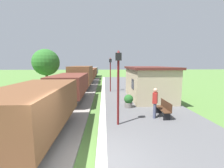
# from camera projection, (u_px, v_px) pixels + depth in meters

# --- Properties ---
(platform_slab) EXTENTS (6.00, 60.00, 0.25)m
(platform_slab) POSITION_uv_depth(u_px,v_px,m) (190.00, 164.00, 4.78)
(platform_slab) COLOR #565659
(platform_slab) RESTS_ON ground
(platform_edge_stripe) EXTENTS (0.36, 60.00, 0.01)m
(platform_edge_stripe) POSITION_uv_depth(u_px,v_px,m) (101.00, 164.00, 4.61)
(platform_edge_stripe) COLOR silver
(platform_edge_stripe) RESTS_ON platform_slab
(rail_near) EXTENTS (0.07, 60.00, 0.14)m
(rail_near) POSITION_uv_depth(u_px,v_px,m) (32.00, 168.00, 4.51)
(rail_near) COLOR slate
(rail_near) RESTS_ON track_ballast
(freight_train) EXTENTS (2.50, 39.20, 2.72)m
(freight_train) POSITION_uv_depth(u_px,v_px,m) (85.00, 76.00, 22.39)
(freight_train) COLOR brown
(freight_train) RESTS_ON rail_near
(station_hut) EXTENTS (3.50, 5.80, 2.78)m
(station_hut) POSITION_uv_depth(u_px,v_px,m) (148.00, 83.00, 13.23)
(station_hut) COLOR tan
(station_hut) RESTS_ON platform_slab
(bench_near_hut) EXTENTS (0.42, 1.50, 0.91)m
(bench_near_hut) POSITION_uv_depth(u_px,v_px,m) (164.00, 109.00, 8.69)
(bench_near_hut) COLOR #422819
(bench_near_hut) RESTS_ON platform_slab
(person_waiting) EXTENTS (0.39, 0.45, 1.71)m
(person_waiting) POSITION_uv_depth(u_px,v_px,m) (155.00, 102.00, 8.41)
(person_waiting) COLOR #474C66
(person_waiting) RESTS_ON platform_slab
(potted_planter) EXTENTS (0.64, 0.64, 0.92)m
(potted_planter) POSITION_uv_depth(u_px,v_px,m) (129.00, 101.00, 10.53)
(potted_planter) COLOR slate
(potted_planter) RESTS_ON platform_slab
(lamp_post_near) EXTENTS (0.28, 0.28, 3.70)m
(lamp_post_near) POSITION_uv_depth(u_px,v_px,m) (118.00, 74.00, 7.26)
(lamp_post_near) COLOR #591414
(lamp_post_near) RESTS_ON platform_slab
(lamp_post_far) EXTENTS (0.28, 0.28, 3.70)m
(lamp_post_far) POSITION_uv_depth(u_px,v_px,m) (110.00, 68.00, 16.32)
(lamp_post_far) COLOR #591414
(lamp_post_far) RESTS_ON platform_slab
(tree_trackside_far) EXTENTS (2.95, 2.95, 4.92)m
(tree_trackside_far) POSITION_uv_depth(u_px,v_px,m) (46.00, 62.00, 16.81)
(tree_trackside_far) COLOR #4C3823
(tree_trackside_far) RESTS_ON ground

